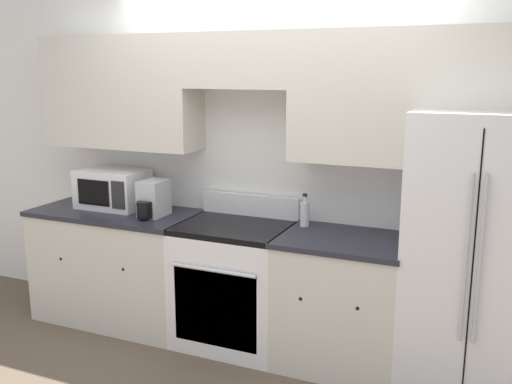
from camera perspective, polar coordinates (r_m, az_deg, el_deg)
The scene contains 9 objects.
ground_plane at distance 4.01m, azimuth -1.84°, elevation -16.96°, with size 12.00×12.00×0.00m, color brown.
wall_back at distance 4.05m, azimuth 1.64°, elevation 5.91°, with size 8.00×0.39×2.60m.
lower_cabinets_left at distance 4.65m, azimuth -13.65°, elevation -7.12°, with size 1.29×0.64×0.89m.
lower_cabinets_right at distance 3.89m, azimuth 8.52°, elevation -10.79°, with size 0.83×0.64×0.89m.
oven_range at distance 4.14m, azimuth -2.18°, elevation -9.14°, with size 0.77×0.65×1.05m.
refrigerator at distance 3.68m, azimuth 21.08°, elevation -5.94°, with size 0.80×0.72×1.73m.
microwave at distance 4.60m, azimuth -14.13°, elevation 0.32°, with size 0.52×0.36×0.30m.
bottle at distance 3.96m, azimuth 4.89°, elevation -2.13°, with size 0.07×0.07×0.23m.
electric_kettle at distance 4.27m, azimuth -10.31°, elevation -0.77°, with size 0.17×0.29×0.27m.
Camera 1 is at (1.51, -3.16, 1.96)m, focal length 40.00 mm.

